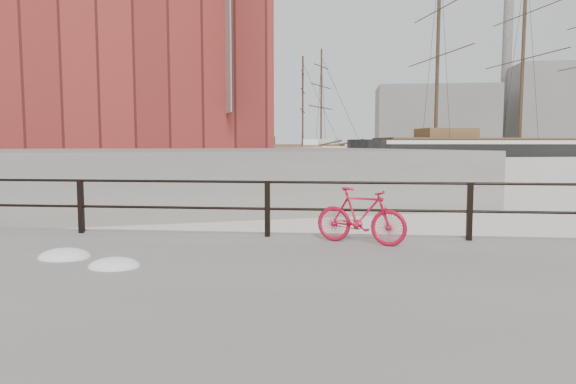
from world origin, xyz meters
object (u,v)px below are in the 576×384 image
(schooner_left, at_px, (272,157))
(barque_black, at_px, (519,156))
(workboat_near, at_px, (106,171))
(bicycle, at_px, (361,216))
(schooner_mid, at_px, (290,155))
(workboat_far, at_px, (53,164))

(schooner_left, bearing_deg, barque_black, 7.79)
(barque_black, relative_size, workboat_near, 5.55)
(barque_black, bearing_deg, bicycle, -126.43)
(barque_black, bearing_deg, schooner_left, 171.66)
(schooner_mid, xyz_separation_m, schooner_left, (-1.82, -10.12, 0.00))
(bicycle, relative_size, schooner_mid, 0.06)
(bicycle, xyz_separation_m, workboat_far, (-29.60, 40.95, -0.82))
(schooner_left, distance_m, workboat_near, 46.49)
(bicycle, distance_m, workboat_near, 33.63)
(schooner_left, distance_m, workboat_far, 37.98)
(workboat_far, bearing_deg, bicycle, -58.17)
(schooner_left, height_order, workboat_near, schooner_left)
(schooner_left, height_order, workboat_far, schooner_left)
(schooner_left, relative_size, workboat_far, 2.09)
(schooner_mid, relative_size, workboat_far, 2.57)
(bicycle, relative_size, workboat_near, 0.13)
(schooner_mid, height_order, workboat_far, schooner_mid)
(workboat_near, bearing_deg, schooner_mid, 42.03)
(workboat_near, relative_size, workboat_far, 1.14)
(bicycle, distance_m, schooner_mid, 85.14)
(schooner_left, xyz_separation_m, workboat_near, (-6.34, -46.06, 0.00))
(barque_black, distance_m, workboat_near, 70.01)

